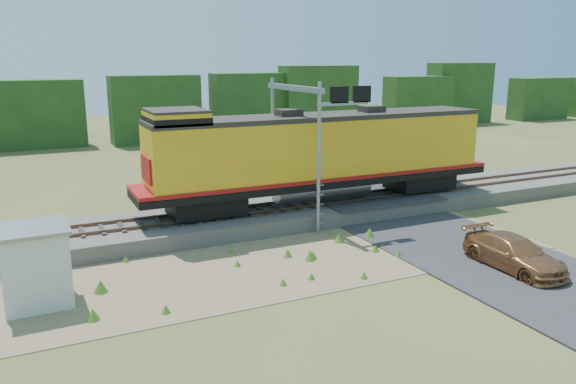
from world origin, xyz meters
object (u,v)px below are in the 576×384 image
locomotive (318,153)px  car (514,253)px  shed (35,265)px  signal_gantry (307,118)px

locomotive → car: (3.68, -10.59, -2.89)m
shed → signal_gantry: (13.44, 5.07, 4.17)m
signal_gantry → locomotive: bearing=32.6°
car → signal_gantry: bearing=116.3°
locomotive → car: size_ratio=4.32×
locomotive → signal_gantry: 2.41m
signal_gantry → car: (4.74, -9.91, -4.95)m
shed → car: size_ratio=0.61×
shed → car: 18.83m
shed → car: (18.18, -4.83, -0.77)m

